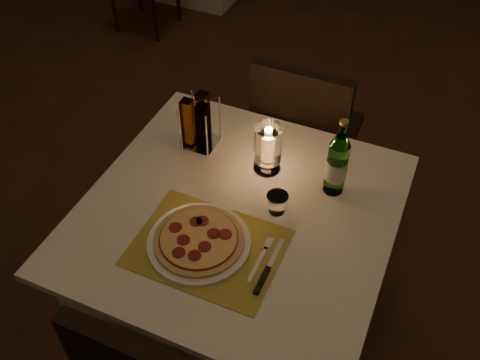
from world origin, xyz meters
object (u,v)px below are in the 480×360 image
at_px(plate, 199,242).
at_px(chair_far, 303,128).
at_px(water_bottle, 337,164).
at_px(main_table, 238,274).
at_px(tumbler, 277,203).
at_px(hurricane_candle, 268,145).
at_px(pizza, 199,239).

bearing_deg(plate, chair_far, 86.80).
bearing_deg(chair_far, water_bottle, -62.54).
distance_m(plate, water_bottle, 0.51).
xyz_separation_m(main_table, tumbler, (0.12, 0.05, 0.40)).
bearing_deg(hurricane_candle, tumbler, -59.14).
distance_m(pizza, hurricane_candle, 0.41).
xyz_separation_m(main_table, chair_far, (-0.00, 0.71, 0.18)).
height_order(tumbler, water_bottle, water_bottle).
bearing_deg(water_bottle, main_table, -140.16).
distance_m(main_table, water_bottle, 0.59).
bearing_deg(pizza, plate, 18.14).
xyz_separation_m(chair_far, plate, (-0.05, -0.89, 0.20)).
distance_m(main_table, pizza, 0.44).
height_order(main_table, pizza, pizza).
relative_size(chair_far, plate, 2.81).
distance_m(pizza, water_bottle, 0.51).
bearing_deg(tumbler, main_table, -158.14).
relative_size(pizza, hurricane_candle, 1.50).
height_order(main_table, plate, plate).
height_order(pizza, hurricane_candle, hurricane_candle).
bearing_deg(tumbler, chair_far, 100.13).
xyz_separation_m(pizza, hurricane_candle, (0.07, 0.40, 0.08)).
height_order(chair_far, tumbler, chair_far).
xyz_separation_m(tumbler, water_bottle, (0.14, 0.17, 0.08)).
xyz_separation_m(plate, hurricane_candle, (0.07, 0.40, 0.10)).
relative_size(plate, pizza, 1.14).
height_order(chair_far, water_bottle, water_bottle).
bearing_deg(chair_far, pizza, -93.21).
xyz_separation_m(plate, tumbler, (0.17, 0.23, 0.02)).
bearing_deg(hurricane_candle, plate, -99.25).
distance_m(main_table, tumbler, 0.42).
relative_size(pizza, tumbler, 3.96).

